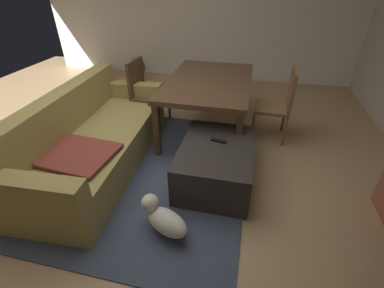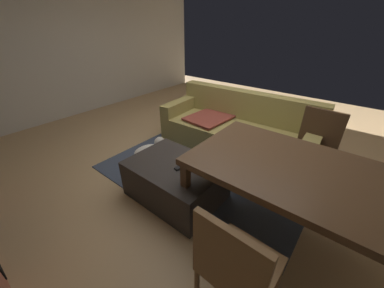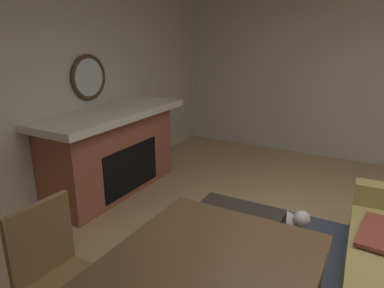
% 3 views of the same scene
% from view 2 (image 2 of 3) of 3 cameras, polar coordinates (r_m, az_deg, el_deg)
% --- Properties ---
extents(floor, '(8.33, 8.33, 0.00)m').
position_cam_2_polar(floor, '(3.23, 6.26, -4.62)').
color(floor, tan).
extents(wall_left, '(0.12, 6.60, 2.87)m').
position_cam_2_polar(wall_left, '(5.39, -28.13, 22.41)').
color(wall_left, beige).
rests_on(wall_left, ground).
extents(area_rug, '(2.60, 2.00, 0.01)m').
position_cam_2_polar(area_rug, '(3.07, 4.48, -6.32)').
color(area_rug, '#3D475B').
rests_on(area_rug, ground).
extents(couch, '(2.31, 1.02, 0.85)m').
position_cam_2_polar(couch, '(3.48, 11.57, 3.34)').
color(couch, '#9E8E4C').
rests_on(couch, ground).
extents(ottoman_coffee_table, '(1.01, 0.74, 0.44)m').
position_cam_2_polar(ottoman_coffee_table, '(2.52, -4.24, -9.34)').
color(ottoman_coffee_table, '#2D2826').
rests_on(ottoman_coffee_table, ground).
extents(tv_remote, '(0.08, 0.17, 0.02)m').
position_cam_2_polar(tv_remote, '(2.33, -2.76, -5.87)').
color(tv_remote, black).
rests_on(tv_remote, ottoman_coffee_table).
extents(dining_table, '(1.66, 1.07, 0.74)m').
position_cam_2_polar(dining_table, '(2.06, 24.26, -6.79)').
color(dining_table, '#513823').
rests_on(dining_table, ground).
extents(dining_chair_north, '(0.46, 0.46, 0.93)m').
position_cam_2_polar(dining_chair_north, '(2.93, 29.10, -0.37)').
color(dining_chair_north, '#513823').
rests_on(dining_chair_north, ground).
extents(dining_chair_south, '(0.45, 0.45, 0.93)m').
position_cam_2_polar(dining_chair_south, '(1.51, 11.08, -28.48)').
color(dining_chair_south, brown).
rests_on(dining_chair_south, ground).
extents(small_dog, '(0.35, 0.47, 0.29)m').
position_cam_2_polar(small_dog, '(3.22, -10.77, -1.51)').
color(small_dog, silver).
rests_on(small_dog, ground).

